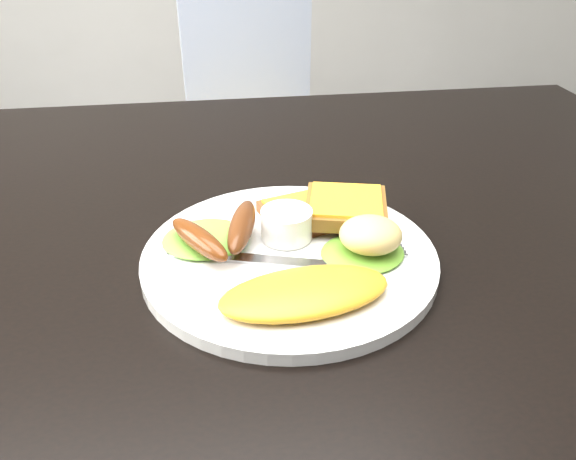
{
  "coord_description": "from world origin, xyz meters",
  "views": [
    {
      "loc": [
        -0.08,
        -0.61,
        1.07
      ],
      "look_at": [
        -0.01,
        -0.13,
        0.78
      ],
      "focal_mm": 35.0,
      "sensor_mm": 36.0,
      "label": 1
    }
  ],
  "objects_px": {
    "dining_chair": "(255,137)",
    "person": "(202,78)",
    "dining_table": "(283,211)",
    "plate": "(289,257)"
  },
  "relations": [
    {
      "from": "dining_table",
      "to": "dining_chair",
      "type": "bearing_deg",
      "value": 87.35
    },
    {
      "from": "dining_table",
      "to": "person",
      "type": "relative_size",
      "value": 0.8
    },
    {
      "from": "person",
      "to": "dining_chair",
      "type": "bearing_deg",
      "value": -111.55
    },
    {
      "from": "dining_chair",
      "to": "person",
      "type": "bearing_deg",
      "value": -115.88
    },
    {
      "from": "dining_table",
      "to": "plate",
      "type": "bearing_deg",
      "value": -95.14
    },
    {
      "from": "dining_chair",
      "to": "dining_table",
      "type": "bearing_deg",
      "value": -100.25
    },
    {
      "from": "dining_chair",
      "to": "person",
      "type": "distance_m",
      "value": 0.53
    },
    {
      "from": "person",
      "to": "dining_table",
      "type": "bearing_deg",
      "value": 96.11
    },
    {
      "from": "dining_chair",
      "to": "person",
      "type": "relative_size",
      "value": 0.27
    },
    {
      "from": "dining_table",
      "to": "plate",
      "type": "height_order",
      "value": "plate"
    }
  ]
}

